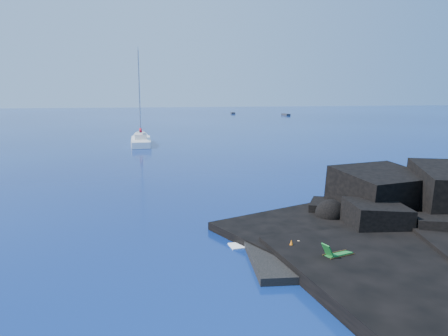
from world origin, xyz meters
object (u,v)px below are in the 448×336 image
Objects in this scene: sunbather at (289,244)px; marker_cone at (291,245)px; sailboat at (141,145)px; distant_boat_a at (233,114)px; deck_chair at (339,250)px; distant_boat_b at (286,115)px.

marker_cone is (-0.06, -0.41, 0.08)m from sunbather.
sailboat is 91.26m from distant_boat_a.
sailboat is 48.85m from deck_chair.
marker_cone is at bearing -81.86° from sailboat.
marker_cone reaches higher than distant_boat_a.
distant_boat_b is at bearing 64.99° from sunbather.
sailboat is at bearing -105.05° from distant_boat_a.
sailboat reaches higher than sunbather.
deck_chair is (7.80, -48.22, 0.84)m from sailboat.
sunbather is 0.46× the size of distant_boat_a.
deck_chair is at bearing -112.91° from distant_boat_b.
sunbather is 3.58× the size of marker_cone.
sunbather is at bearing -81.72° from sailboat.
deck_chair reaches higher than distant_boat_a.
distant_boat_b reaches higher than distant_boat_a.
distant_boat_b is at bearing 70.51° from marker_cone.
deck_chair is at bearing -80.26° from sailboat.
deck_chair is at bearing -94.50° from distant_boat_a.
distant_boat_b is (14.58, -14.02, 0.00)m from distant_boat_a.
sailboat is at bearing -128.32° from distant_boat_b.
sunbather reaches higher than distant_boat_b.
distant_boat_a is 20.23m from distant_boat_b.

